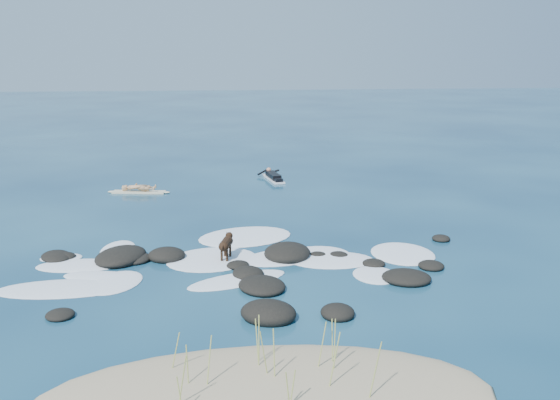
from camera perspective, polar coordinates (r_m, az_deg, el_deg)
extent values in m
plane|color=#0A2642|center=(19.81, -3.36, -5.39)|extent=(160.00, 160.00, 0.00)
cylinder|color=#A0A951|center=(12.38, -8.45, -14.96)|extent=(0.06, 0.14, 0.92)
cylinder|color=#A0A951|center=(13.06, 4.80, -12.92)|extent=(0.05, 0.12, 1.04)
cylinder|color=#A0A951|center=(12.14, 4.96, -14.64)|extent=(0.26, 0.16, 1.20)
cylinder|color=#A0A951|center=(12.40, -0.54, -14.15)|extent=(0.05, 0.14, 1.14)
cylinder|color=#A0A951|center=(11.52, -9.08, -17.53)|extent=(0.13, 0.07, 0.85)
cylinder|color=#A0A951|center=(12.84, -2.09, -13.17)|extent=(0.09, 0.14, 1.12)
cylinder|color=#A0A951|center=(11.54, 0.74, -17.21)|extent=(0.12, 0.11, 0.87)
cylinder|color=#A0A951|center=(11.59, 1.11, -17.13)|extent=(0.15, 0.06, 0.84)
cylinder|color=#A0A951|center=(11.68, -8.94, -16.26)|extent=(0.22, 0.10, 1.12)
cylinder|color=#A0A951|center=(12.80, 3.83, -13.32)|extent=(0.20, 0.05, 1.10)
cylinder|color=#A0A951|center=(12.26, -6.51, -14.67)|extent=(0.15, 0.20, 1.10)
cylinder|color=#A0A951|center=(12.98, -9.53, -13.59)|extent=(0.22, 0.09, 0.90)
cylinder|color=#A0A951|center=(13.03, -1.94, -12.76)|extent=(0.04, 0.10, 1.12)
cylinder|color=#A0A951|center=(11.92, 8.66, -15.38)|extent=(0.27, 0.14, 1.19)
cylinder|color=#A0A951|center=(12.72, 5.01, -13.28)|extent=(0.04, 0.05, 1.21)
cylinder|color=#A0A951|center=(12.42, -1.45, -14.08)|extent=(0.20, 0.21, 1.13)
ellipsoid|color=black|center=(18.30, -2.93, -6.73)|extent=(1.22, 1.29, 0.37)
ellipsoid|color=black|center=(20.08, -12.99, -5.26)|extent=(1.19, 1.26, 0.28)
ellipsoid|color=black|center=(20.95, -19.07, -4.90)|extent=(0.82, 0.75, 0.25)
ellipsoid|color=black|center=(21.02, -19.79, -4.88)|extent=(1.33, 1.46, 0.28)
ellipsoid|color=black|center=(19.90, 0.67, -4.86)|extent=(1.87, 2.00, 0.56)
ellipsoid|color=black|center=(15.59, -1.07, -10.28)|extent=(1.80, 1.70, 0.57)
ellipsoid|color=black|center=(19.09, -3.87, -5.97)|extent=(0.93, 0.91, 0.24)
ellipsoid|color=black|center=(20.06, -10.32, -5.00)|extent=(1.40, 1.33, 0.47)
ellipsoid|color=black|center=(17.40, -1.67, -7.83)|extent=(1.74, 1.85, 0.37)
ellipsoid|color=black|center=(22.32, 14.51, -3.43)|extent=(0.71, 0.72, 0.25)
ellipsoid|color=black|center=(20.22, -14.35, -5.03)|extent=(2.12, 2.32, 0.52)
ellipsoid|color=black|center=(19.42, 8.58, -5.76)|extent=(0.84, 0.85, 0.23)
ellipsoid|color=black|center=(18.31, 11.49, -6.97)|extent=(1.67, 1.53, 0.39)
ellipsoid|color=black|center=(19.52, 13.66, -5.86)|extent=(0.93, 0.94, 0.28)
ellipsoid|color=black|center=(20.11, 5.40, -5.02)|extent=(0.69, 0.74, 0.15)
ellipsoid|color=black|center=(20.08, 3.48, -5.01)|extent=(0.59, 0.56, 0.16)
ellipsoid|color=black|center=(16.61, -19.47, -9.87)|extent=(0.84, 0.84, 0.24)
ellipsoid|color=black|center=(15.79, 5.29, -10.21)|extent=(0.86, 0.90, 0.38)
ellipsoid|color=white|center=(21.29, -14.61, -4.43)|extent=(1.21, 2.11, 0.12)
ellipsoid|color=white|center=(18.40, -19.19, -7.68)|extent=(3.72, 1.47, 0.12)
ellipsoid|color=white|center=(21.01, -19.37, -5.02)|extent=(1.32, 0.92, 0.12)
ellipsoid|color=white|center=(18.05, -3.91, -7.33)|extent=(3.24, 2.18, 0.12)
ellipsoid|color=white|center=(20.62, 11.15, -4.84)|extent=(2.13, 2.47, 0.12)
ellipsoid|color=white|center=(18.60, 8.71, -6.81)|extent=(1.41, 1.63, 0.12)
ellipsoid|color=white|center=(18.44, -14.88, -7.32)|extent=(2.08, 2.37, 0.12)
ellipsoid|color=white|center=(18.27, -1.86, -7.04)|extent=(1.50, 1.19, 0.12)
ellipsoid|color=white|center=(19.83, -6.23, -5.41)|extent=(3.44, 3.07, 0.12)
ellipsoid|color=white|center=(22.04, -3.20, -3.37)|extent=(3.92, 3.28, 0.12)
ellipsoid|color=white|center=(20.23, 3.81, -4.96)|extent=(2.14, 1.97, 0.12)
ellipsoid|color=white|center=(19.70, 4.75, -5.50)|extent=(2.79, 1.86, 0.12)
ellipsoid|color=white|center=(20.12, -17.89, -5.73)|extent=(2.62, 1.29, 0.12)
ellipsoid|color=white|center=(18.98, -15.98, -6.77)|extent=(2.48, 1.44, 0.12)
ellipsoid|color=white|center=(19.98, 0.70, -5.18)|extent=(3.51, 2.61, 0.12)
ellipsoid|color=white|center=(19.80, -4.96, -5.40)|extent=(1.10, 0.90, 0.12)
cube|color=beige|center=(29.33, -12.78, 0.72)|extent=(2.45, 0.87, 0.08)
ellipsoid|color=beige|center=(29.02, -10.50, 0.70)|extent=(0.52, 0.35, 0.09)
ellipsoid|color=beige|center=(29.67, -15.02, 0.74)|extent=(0.52, 0.35, 0.09)
imported|color=tan|center=(29.16, -12.87, 2.29)|extent=(0.46, 0.62, 1.56)
cube|color=white|center=(31.47, -0.62, 1.96)|extent=(0.96, 2.47, 0.09)
ellipsoid|color=white|center=(32.61, -1.19, 2.38)|extent=(0.38, 0.57, 0.09)
cube|color=black|center=(31.44, -0.62, 2.26)|extent=(0.69, 1.53, 0.24)
sphere|color=tan|center=(32.22, -1.03, 2.78)|extent=(0.29, 0.29, 0.25)
cylinder|color=black|center=(32.32, -1.63, 2.55)|extent=(0.56, 0.41, 0.27)
cylinder|color=black|center=(32.48, -0.58, 2.61)|extent=(0.61, 0.23, 0.27)
cube|color=black|center=(30.67, -0.20, 1.88)|extent=(0.47, 0.66, 0.15)
cylinder|color=black|center=(19.54, -4.98, -4.00)|extent=(0.46, 0.71, 0.31)
sphere|color=black|center=(19.81, -4.79, -3.75)|extent=(0.40, 0.40, 0.33)
sphere|color=black|center=(19.27, -5.18, -4.26)|extent=(0.36, 0.36, 0.30)
sphere|color=black|center=(19.95, -4.68, -3.28)|extent=(0.29, 0.29, 0.23)
cone|color=black|center=(20.09, -4.59, -3.21)|extent=(0.16, 0.17, 0.12)
cone|color=black|center=(19.93, -4.86, -3.02)|extent=(0.13, 0.10, 0.11)
cone|color=black|center=(19.90, -4.52, -3.03)|extent=(0.13, 0.10, 0.11)
cylinder|color=black|center=(19.87, -5.05, -4.72)|extent=(0.10, 0.10, 0.43)
cylinder|color=black|center=(19.83, -4.58, -4.75)|extent=(0.10, 0.10, 0.43)
cylinder|color=black|center=(19.46, -5.35, -5.14)|extent=(0.10, 0.10, 0.43)
cylinder|color=black|center=(19.42, -4.87, -5.16)|extent=(0.10, 0.10, 0.43)
cylinder|color=black|center=(19.12, -5.28, -4.24)|extent=(0.13, 0.31, 0.18)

